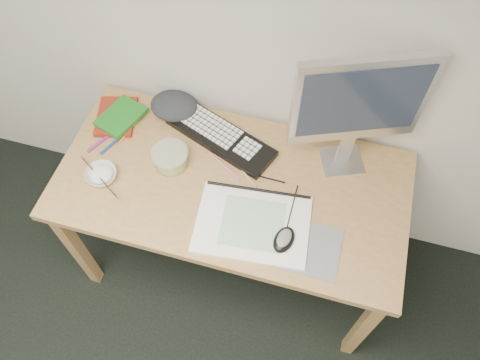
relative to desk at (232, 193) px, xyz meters
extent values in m
cube|color=tan|center=(-0.65, -0.30, -0.31)|extent=(0.05, 0.05, 0.71)
cube|color=tan|center=(0.65, -0.30, -0.31)|extent=(0.05, 0.05, 0.71)
cube|color=tan|center=(-0.65, 0.30, -0.31)|extent=(0.05, 0.05, 0.71)
cube|color=tan|center=(0.65, 0.30, -0.31)|extent=(0.05, 0.05, 0.71)
cube|color=tan|center=(0.00, 0.00, 0.06)|extent=(1.40, 0.70, 0.03)
cube|color=gray|center=(0.35, -0.19, 0.08)|extent=(0.24, 0.22, 0.00)
cube|color=silver|center=(0.13, -0.16, 0.09)|extent=(0.45, 0.34, 0.01)
cube|color=black|center=(-0.10, 0.20, 0.10)|extent=(0.51, 0.32, 0.03)
cube|color=silver|center=(0.40, 0.22, 0.09)|extent=(0.21, 0.20, 0.01)
cube|color=silver|center=(0.40, 0.22, 0.17)|extent=(0.06, 0.04, 0.16)
cube|color=silver|center=(0.40, 0.22, 0.45)|extent=(0.45, 0.21, 0.39)
cube|color=black|center=(0.40, 0.22, 0.46)|extent=(0.40, 0.17, 0.30)
ellipsoid|color=black|center=(0.26, -0.19, 0.11)|extent=(0.09, 0.13, 0.04)
imported|color=silver|center=(-0.50, -0.12, 0.10)|extent=(0.15, 0.15, 0.04)
cylinder|color=#B8B9BB|center=(-0.49, -0.14, 0.12)|extent=(0.22, 0.15, 0.02)
cylinder|color=#EEF054|center=(-0.26, 0.03, 0.12)|extent=(0.19, 0.19, 0.07)
cube|color=maroon|center=(-0.57, 0.18, 0.09)|extent=(0.21, 0.25, 0.02)
cube|color=#1C711D|center=(-0.54, 0.17, 0.11)|extent=(0.20, 0.23, 0.02)
ellipsoid|color=#282B30|center=(-0.34, 0.29, 0.12)|extent=(0.19, 0.17, 0.07)
cylinder|color=pink|center=(-0.05, 0.07, 0.09)|extent=(0.16, 0.10, 0.01)
cylinder|color=tan|center=(0.02, 0.07, 0.09)|extent=(0.15, 0.12, 0.01)
cylinder|color=black|center=(0.12, 0.06, 0.09)|extent=(0.17, 0.01, 0.01)
cylinder|color=navy|center=(-0.53, 0.04, 0.09)|extent=(0.06, 0.12, 0.01)
cylinder|color=orange|center=(-0.49, 0.13, 0.09)|extent=(0.04, 0.13, 0.01)
cylinder|color=#7E2589|center=(-0.58, 0.04, 0.09)|extent=(0.07, 0.13, 0.01)
camera|label=1|loc=(0.30, -0.93, 1.66)|focal=35.00mm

